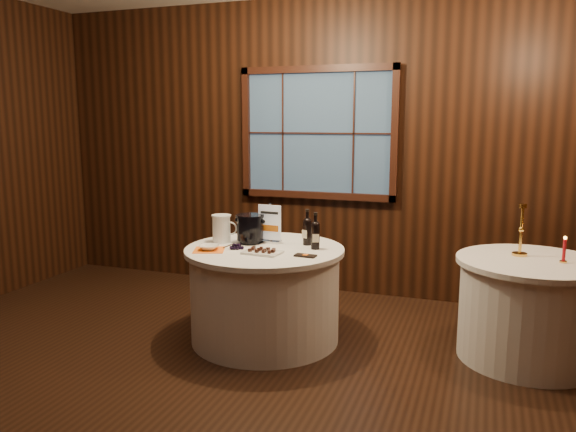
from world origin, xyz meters
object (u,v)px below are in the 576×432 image
at_px(main_table, 265,294).
at_px(chocolate_box, 305,256).
at_px(sign_stand, 270,229).
at_px(ice_bucket, 250,228).
at_px(chocolate_plate, 262,251).
at_px(brass_candlestick, 521,237).
at_px(port_bottle_right, 315,233).
at_px(grape_bunch, 236,247).
at_px(red_candle, 564,252).
at_px(port_bottle_left, 307,229).
at_px(cracker_bowl, 209,247).
at_px(glass_pitcher, 222,228).
at_px(side_table, 529,309).

height_order(main_table, chocolate_box, chocolate_box).
relative_size(sign_stand, ice_bucket, 1.38).
xyz_separation_m(main_table, chocolate_box, (0.40, -0.17, 0.39)).
xyz_separation_m(chocolate_plate, brass_candlestick, (1.86, 0.59, 0.13)).
height_order(port_bottle_right, chocolate_box, port_bottle_right).
relative_size(grape_bunch, red_candle, 0.94).
distance_m(port_bottle_left, red_candle, 1.92).
bearing_deg(chocolate_plate, brass_candlestick, 17.74).
bearing_deg(sign_stand, cracker_bowl, -125.91).
distance_m(main_table, brass_candlestick, 2.03).
height_order(ice_bucket, glass_pitcher, ice_bucket).
distance_m(side_table, brass_candlestick, 0.54).
bearing_deg(side_table, chocolate_plate, -165.87).
height_order(chocolate_box, brass_candlestick, brass_candlestick).
xyz_separation_m(port_bottle_right, chocolate_plate, (-0.34, -0.29, -0.11)).
height_order(port_bottle_right, grape_bunch, port_bottle_right).
relative_size(sign_stand, brass_candlestick, 0.83).
bearing_deg(sign_stand, chocolate_box, -35.99).
height_order(main_table, port_bottle_left, port_bottle_left).
distance_m(port_bottle_left, grape_bunch, 0.60).
bearing_deg(port_bottle_left, port_bottle_right, -25.96).
distance_m(main_table, chocolate_box, 0.58).
bearing_deg(chocolate_plate, main_table, 106.79).
bearing_deg(port_bottle_right, port_bottle_left, 108.73).
xyz_separation_m(port_bottle_left, chocolate_plate, (-0.23, -0.41, -0.11)).
bearing_deg(port_bottle_right, chocolate_box, -111.86).
bearing_deg(chocolate_box, grape_bunch, -179.29).
bearing_deg(grape_bunch, brass_candlestick, 14.32).
bearing_deg(ice_bucket, grape_bunch, -93.10).
xyz_separation_m(port_bottle_right, cracker_bowl, (-0.78, -0.32, -0.10)).
bearing_deg(side_table, sign_stand, -176.95).
bearing_deg(cracker_bowl, red_candle, 11.09).
relative_size(ice_bucket, brass_candlestick, 0.61).
relative_size(main_table, grape_bunch, 7.00).
relative_size(main_table, ice_bucket, 5.33).
bearing_deg(glass_pitcher, brass_candlestick, -2.55).
bearing_deg(brass_candlestick, grape_bunch, -165.68).
distance_m(sign_stand, port_bottle_left, 0.32).
bearing_deg(port_bottle_left, main_table, -120.18).
distance_m(ice_bucket, red_candle, 2.39).
bearing_deg(port_bottle_right, glass_pitcher, 159.32).
bearing_deg(chocolate_box, sign_stand, 144.00).
bearing_deg(grape_bunch, sign_stand, 63.18).
bearing_deg(glass_pitcher, cracker_bowl, -94.12).
height_order(sign_stand, chocolate_plate, sign_stand).
bearing_deg(ice_bucket, sign_stand, 25.45).
height_order(sign_stand, brass_candlestick, brass_candlestick).
bearing_deg(chocolate_plate, red_candle, 12.35).
relative_size(sign_stand, red_candle, 1.71).
bearing_deg(cracker_bowl, grape_bunch, 26.31).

